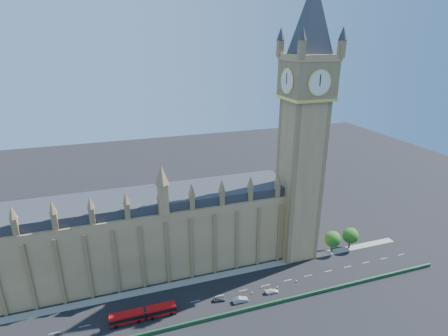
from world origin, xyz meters
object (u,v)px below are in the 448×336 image
object	(u,v)px
car_silver	(240,300)
red_bus	(143,314)
car_white	(272,291)
car_grey	(219,299)

from	to	relation	value
car_silver	red_bus	bearing A→B (deg)	87.77
car_silver	car_white	world-z (taller)	car_silver
car_silver	car_white	size ratio (longest dim) A/B	1.11
car_silver	car_white	xyz separation A→B (m)	(11.03, 0.68, -0.17)
car_grey	car_silver	world-z (taller)	car_silver
car_grey	car_white	bearing A→B (deg)	-88.21
car_silver	car_grey	bearing A→B (deg)	70.26
red_bus	car_silver	distance (m)	29.23
car_grey	red_bus	bearing A→B (deg)	98.14
car_grey	car_silver	size ratio (longest dim) A/B	0.78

